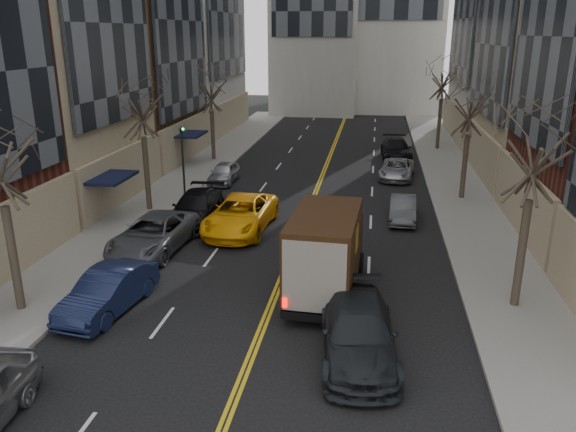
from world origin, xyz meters
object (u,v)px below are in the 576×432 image
ups_truck (326,252)px  observer_sedan (358,332)px  pedestrian (295,238)px  taxi (241,214)px

ups_truck → observer_sedan: ups_truck is taller
ups_truck → observer_sedan: bearing=-69.0°
ups_truck → pedestrian: (-1.67, 3.28, -0.75)m
taxi → pedestrian: size_ratio=3.18×
observer_sedan → taxi: (-6.27, 10.76, 0.03)m
taxi → pedestrian: 4.56m
ups_truck → taxi: ups_truck is taller
ups_truck → taxi: 8.19m
taxi → pedestrian: bearing=-42.5°
ups_truck → taxi: bearing=129.6°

